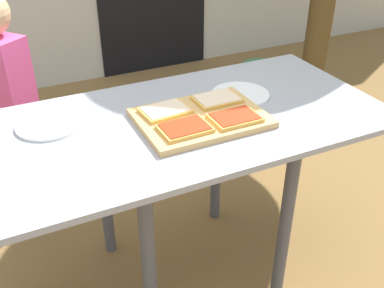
{
  "coord_description": "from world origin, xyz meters",
  "views": [
    {
      "loc": [
        -0.58,
        -1.24,
        1.47
      ],
      "look_at": [
        0.01,
        0.0,
        0.63
      ],
      "focal_mm": 42.37,
      "sensor_mm": 36.0,
      "label": 1
    }
  ],
  "objects_px": {
    "pizza_slice_far_left": "(165,111)",
    "plate_white_right": "(240,94)",
    "plate_white_left": "(49,124)",
    "garden_hose_coil": "(263,67)",
    "pizza_slice_far_right": "(217,99)",
    "child_left": "(6,96)",
    "pizza_slice_near_left": "(185,128)",
    "pizza_slice_near_right": "(235,118)",
    "dining_table": "(188,142)",
    "cutting_board": "(201,118)"
  },
  "relations": [
    {
      "from": "dining_table",
      "to": "pizza_slice_near_left",
      "type": "bearing_deg",
      "value": -120.17
    },
    {
      "from": "pizza_slice_near_right",
      "to": "garden_hose_coil",
      "type": "height_order",
      "value": "pizza_slice_near_right"
    },
    {
      "from": "pizza_slice_far_right",
      "to": "garden_hose_coil",
      "type": "bearing_deg",
      "value": 51.02
    },
    {
      "from": "pizza_slice_near_right",
      "to": "pizza_slice_far_left",
      "type": "height_order",
      "value": "same"
    },
    {
      "from": "cutting_board",
      "to": "pizza_slice_near_left",
      "type": "distance_m",
      "value": 0.12
    },
    {
      "from": "pizza_slice_near_left",
      "to": "child_left",
      "type": "height_order",
      "value": "child_left"
    },
    {
      "from": "dining_table",
      "to": "child_left",
      "type": "relative_size",
      "value": 1.28
    },
    {
      "from": "pizza_slice_near_right",
      "to": "pizza_slice_far_left",
      "type": "distance_m",
      "value": 0.24
    },
    {
      "from": "dining_table",
      "to": "pizza_slice_near_left",
      "type": "height_order",
      "value": "pizza_slice_near_left"
    },
    {
      "from": "child_left",
      "to": "dining_table",
      "type": "bearing_deg",
      "value": -52.42
    },
    {
      "from": "pizza_slice_far_left",
      "to": "plate_white_right",
      "type": "distance_m",
      "value": 0.33
    },
    {
      "from": "pizza_slice_near_left",
      "to": "pizza_slice_far_left",
      "type": "bearing_deg",
      "value": 93.78
    },
    {
      "from": "plate_white_left",
      "to": "child_left",
      "type": "bearing_deg",
      "value": 100.1
    },
    {
      "from": "cutting_board",
      "to": "pizza_slice_far_right",
      "type": "height_order",
      "value": "pizza_slice_far_right"
    },
    {
      "from": "plate_white_left",
      "to": "pizza_slice_near_left",
      "type": "bearing_deg",
      "value": -34.14
    },
    {
      "from": "garden_hose_coil",
      "to": "child_left",
      "type": "bearing_deg",
      "value": -152.88
    },
    {
      "from": "pizza_slice_near_right",
      "to": "plate_white_left",
      "type": "xyz_separation_m",
      "value": [
        -0.56,
        0.26,
        -0.02
      ]
    },
    {
      "from": "pizza_slice_far_right",
      "to": "plate_white_left",
      "type": "xyz_separation_m",
      "value": [
        -0.57,
        0.12,
        -0.02
      ]
    },
    {
      "from": "cutting_board",
      "to": "pizza_slice_near_right",
      "type": "bearing_deg",
      "value": -41.52
    },
    {
      "from": "plate_white_right",
      "to": "pizza_slice_near_right",
      "type": "bearing_deg",
      "value": -125.61
    },
    {
      "from": "pizza_slice_far_left",
      "to": "plate_white_left",
      "type": "xyz_separation_m",
      "value": [
        -0.37,
        0.12,
        -0.02
      ]
    },
    {
      "from": "pizza_slice_near_right",
      "to": "pizza_slice_far_right",
      "type": "distance_m",
      "value": 0.15
    },
    {
      "from": "pizza_slice_far_right",
      "to": "child_left",
      "type": "xyz_separation_m",
      "value": [
        -0.67,
        0.67,
        -0.14
      ]
    },
    {
      "from": "pizza_slice_near_left",
      "to": "garden_hose_coil",
      "type": "height_order",
      "value": "pizza_slice_near_left"
    },
    {
      "from": "pizza_slice_near_left",
      "to": "garden_hose_coil",
      "type": "xyz_separation_m",
      "value": [
        1.59,
        1.87,
        -0.75
      ]
    },
    {
      "from": "plate_white_right",
      "to": "child_left",
      "type": "xyz_separation_m",
      "value": [
        -0.79,
        0.63,
        -0.11
      ]
    },
    {
      "from": "cutting_board",
      "to": "child_left",
      "type": "relative_size",
      "value": 0.39
    },
    {
      "from": "pizza_slice_far_left",
      "to": "plate_white_right",
      "type": "bearing_deg",
      "value": 7.44
    },
    {
      "from": "cutting_board",
      "to": "pizza_slice_near_left",
      "type": "relative_size",
      "value": 2.59
    },
    {
      "from": "pizza_slice_far_right",
      "to": "garden_hose_coil",
      "type": "relative_size",
      "value": 0.44
    },
    {
      "from": "pizza_slice_near_right",
      "to": "pizza_slice_far_left",
      "type": "bearing_deg",
      "value": 142.02
    },
    {
      "from": "pizza_slice_far_right",
      "to": "garden_hose_coil",
      "type": "xyz_separation_m",
      "value": [
        1.4,
        1.73,
        -0.75
      ]
    },
    {
      "from": "dining_table",
      "to": "plate_white_left",
      "type": "xyz_separation_m",
      "value": [
        -0.44,
        0.15,
        0.1
      ]
    },
    {
      "from": "cutting_board",
      "to": "pizza_slice_near_right",
      "type": "relative_size",
      "value": 2.64
    },
    {
      "from": "plate_white_left",
      "to": "pizza_slice_far_left",
      "type": "bearing_deg",
      "value": -17.7
    },
    {
      "from": "dining_table",
      "to": "pizza_slice_far_right",
      "type": "height_order",
      "value": "pizza_slice_far_right"
    },
    {
      "from": "dining_table",
      "to": "child_left",
      "type": "distance_m",
      "value": 0.88
    },
    {
      "from": "cutting_board",
      "to": "pizza_slice_far_left",
      "type": "bearing_deg",
      "value": 145.36
    },
    {
      "from": "cutting_board",
      "to": "pizza_slice_near_left",
      "type": "xyz_separation_m",
      "value": [
        -0.09,
        -0.07,
        0.02
      ]
    },
    {
      "from": "cutting_board",
      "to": "plate_white_right",
      "type": "distance_m",
      "value": 0.25
    },
    {
      "from": "plate_white_left",
      "to": "pizza_slice_near_right",
      "type": "bearing_deg",
      "value": -25.39
    },
    {
      "from": "pizza_slice_near_left",
      "to": "plate_white_right",
      "type": "bearing_deg",
      "value": 30.0
    },
    {
      "from": "pizza_slice_near_left",
      "to": "garden_hose_coil",
      "type": "bearing_deg",
      "value": 49.63
    },
    {
      "from": "pizza_slice_near_left",
      "to": "cutting_board",
      "type": "bearing_deg",
      "value": 36.92
    },
    {
      "from": "pizza_slice_near_left",
      "to": "dining_table",
      "type": "bearing_deg",
      "value": 59.83
    },
    {
      "from": "plate_white_right",
      "to": "child_left",
      "type": "distance_m",
      "value": 1.02
    },
    {
      "from": "dining_table",
      "to": "plate_white_left",
      "type": "relative_size",
      "value": 6.35
    },
    {
      "from": "plate_white_left",
      "to": "cutting_board",
      "type": "bearing_deg",
      "value": -21.75
    },
    {
      "from": "plate_white_left",
      "to": "garden_hose_coil",
      "type": "height_order",
      "value": "plate_white_left"
    },
    {
      "from": "cutting_board",
      "to": "pizza_slice_near_left",
      "type": "bearing_deg",
      "value": -143.08
    }
  ]
}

